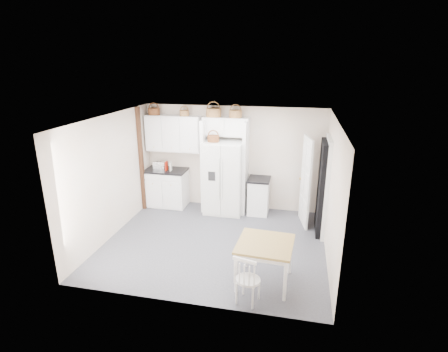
# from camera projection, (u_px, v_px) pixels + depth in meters

# --- Properties ---
(floor) EXTENTS (4.50, 4.50, 0.00)m
(floor) POSITION_uv_depth(u_px,v_px,m) (215.00, 242.00, 7.35)
(floor) COLOR #3A3B41
(floor) RESTS_ON ground
(ceiling) EXTENTS (4.50, 4.50, 0.00)m
(ceiling) POSITION_uv_depth(u_px,v_px,m) (214.00, 119.00, 6.54)
(ceiling) COLOR white
(ceiling) RESTS_ON wall_back
(wall_back) EXTENTS (4.50, 0.00, 4.50)m
(wall_back) POSITION_uv_depth(u_px,v_px,m) (233.00, 158.00, 8.80)
(wall_back) COLOR beige
(wall_back) RESTS_ON floor
(wall_left) EXTENTS (0.00, 4.00, 4.00)m
(wall_left) POSITION_uv_depth(u_px,v_px,m) (112.00, 176.00, 7.40)
(wall_left) COLOR beige
(wall_left) RESTS_ON floor
(wall_right) EXTENTS (0.00, 4.00, 4.00)m
(wall_right) POSITION_uv_depth(u_px,v_px,m) (332.00, 192.00, 6.49)
(wall_right) COLOR beige
(wall_right) RESTS_ON floor
(refrigerator) EXTENTS (0.93, 0.75, 1.81)m
(refrigerator) POSITION_uv_depth(u_px,v_px,m) (224.00, 177.00, 8.59)
(refrigerator) COLOR white
(refrigerator) RESTS_ON floor
(base_cab_left) EXTENTS (1.02, 0.64, 0.94)m
(base_cab_left) POSITION_uv_depth(u_px,v_px,m) (167.00, 188.00, 9.13)
(base_cab_left) COLOR white
(base_cab_left) RESTS_ON floor
(base_cab_right) EXTENTS (0.49, 0.59, 0.86)m
(base_cab_right) POSITION_uv_depth(u_px,v_px,m) (259.00, 197.00, 8.65)
(base_cab_right) COLOR white
(base_cab_right) RESTS_ON floor
(dining_table) EXTENTS (0.96, 0.96, 0.76)m
(dining_table) POSITION_uv_depth(u_px,v_px,m) (264.00, 263.00, 5.90)
(dining_table) COLOR olive
(dining_table) RESTS_ON floor
(windsor_chair) EXTENTS (0.46, 0.44, 0.79)m
(windsor_chair) POSITION_uv_depth(u_px,v_px,m) (248.00, 280.00, 5.41)
(windsor_chair) COLOR white
(windsor_chair) RESTS_ON floor
(counter_left) EXTENTS (1.06, 0.68, 0.04)m
(counter_left) POSITION_uv_depth(u_px,v_px,m) (166.00, 170.00, 8.97)
(counter_left) COLOR black
(counter_left) RESTS_ON base_cab_left
(counter_right) EXTENTS (0.53, 0.63, 0.04)m
(counter_right) POSITION_uv_depth(u_px,v_px,m) (259.00, 179.00, 8.51)
(counter_right) COLOR black
(counter_right) RESTS_ON base_cab_right
(toaster) EXTENTS (0.31, 0.21, 0.20)m
(toaster) POSITION_uv_depth(u_px,v_px,m) (159.00, 165.00, 8.98)
(toaster) COLOR silver
(toaster) RESTS_ON counter_left
(cookbook_red) EXTENTS (0.04, 0.15, 0.23)m
(cookbook_red) POSITION_uv_depth(u_px,v_px,m) (166.00, 166.00, 8.85)
(cookbook_red) COLOR maroon
(cookbook_red) RESTS_ON counter_left
(cookbook_cream) EXTENTS (0.05, 0.15, 0.22)m
(cookbook_cream) POSITION_uv_depth(u_px,v_px,m) (171.00, 166.00, 8.82)
(cookbook_cream) COLOR beige
(cookbook_cream) RESTS_ON counter_left
(basket_upper_a) EXTENTS (0.30, 0.30, 0.17)m
(basket_upper_a) POSITION_uv_depth(u_px,v_px,m) (154.00, 111.00, 8.69)
(basket_upper_a) COLOR #542F16
(basket_upper_a) RESTS_ON upper_cabinet
(basket_upper_c) EXTENTS (0.23, 0.23, 0.14)m
(basket_upper_c) POSITION_uv_depth(u_px,v_px,m) (184.00, 113.00, 8.54)
(basket_upper_c) COLOR brown
(basket_upper_c) RESTS_ON upper_cabinet
(basket_bridge_a) EXTENTS (0.36, 0.36, 0.20)m
(basket_bridge_a) POSITION_uv_depth(u_px,v_px,m) (214.00, 113.00, 8.38)
(basket_bridge_a) COLOR brown
(basket_bridge_a) RESTS_ON bridge_cabinet
(basket_bridge_b) EXTENTS (0.30, 0.30, 0.17)m
(basket_bridge_b) POSITION_uv_depth(u_px,v_px,m) (236.00, 114.00, 8.27)
(basket_bridge_b) COLOR brown
(basket_bridge_b) RESTS_ON bridge_cabinet
(basket_fridge_a) EXTENTS (0.28, 0.28, 0.15)m
(basket_fridge_a) POSITION_uv_depth(u_px,v_px,m) (213.00, 139.00, 8.24)
(basket_fridge_a) COLOR #542F16
(basket_fridge_a) RESTS_ON refrigerator
(upper_cabinet) EXTENTS (1.40, 0.34, 0.90)m
(upper_cabinet) POSITION_uv_depth(u_px,v_px,m) (174.00, 133.00, 8.76)
(upper_cabinet) COLOR white
(upper_cabinet) RESTS_ON wall_back
(bridge_cabinet) EXTENTS (1.12, 0.34, 0.45)m
(bridge_cabinet) POSITION_uv_depth(u_px,v_px,m) (226.00, 127.00, 8.42)
(bridge_cabinet) COLOR white
(bridge_cabinet) RESTS_ON wall_back
(fridge_panel_left) EXTENTS (0.08, 0.60, 2.30)m
(fridge_panel_left) POSITION_uv_depth(u_px,v_px,m) (205.00, 165.00, 8.70)
(fridge_panel_left) COLOR white
(fridge_panel_left) RESTS_ON floor
(fridge_panel_right) EXTENTS (0.08, 0.60, 2.30)m
(fridge_panel_right) POSITION_uv_depth(u_px,v_px,m) (245.00, 168.00, 8.50)
(fridge_panel_right) COLOR white
(fridge_panel_right) RESTS_ON floor
(trim_post) EXTENTS (0.09, 0.09, 2.60)m
(trim_post) POSITION_uv_depth(u_px,v_px,m) (141.00, 160.00, 8.64)
(trim_post) COLOR #3C2010
(trim_post) RESTS_ON floor
(doorway_void) EXTENTS (0.18, 0.85, 2.05)m
(doorway_void) POSITION_uv_depth(u_px,v_px,m) (323.00, 188.00, 7.52)
(doorway_void) COLOR black
(doorway_void) RESTS_ON floor
(door_slab) EXTENTS (0.21, 0.79, 2.05)m
(door_slab) POSITION_uv_depth(u_px,v_px,m) (306.00, 182.00, 7.91)
(door_slab) COLOR white
(door_slab) RESTS_ON floor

